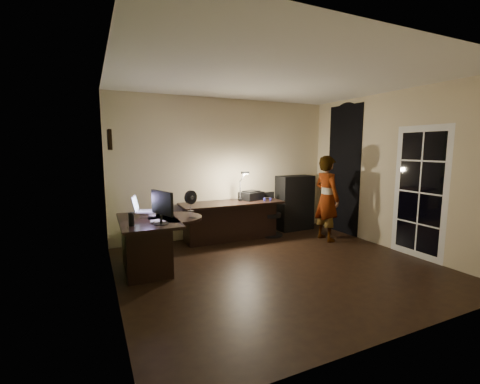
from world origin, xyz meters
name	(u,v)px	position (x,y,z in m)	size (l,w,h in m)	color
floor	(279,267)	(0.00, 0.00, -0.01)	(4.50, 4.00, 0.01)	black
ceiling	(282,78)	(0.00, 0.00, 2.71)	(4.50, 4.00, 0.01)	silver
wall_back	(226,168)	(0.00, 2.00, 1.35)	(4.50, 0.01, 2.70)	beige
wall_front	(405,195)	(0.00, -2.00, 1.35)	(4.50, 0.01, 2.70)	beige
wall_left	(111,184)	(-2.25, 0.00, 1.35)	(0.01, 4.00, 2.70)	beige
wall_right	(392,171)	(2.25, 0.00, 1.35)	(0.01, 4.00, 2.70)	beige
green_wall_overlay	(112,184)	(-2.24, 0.00, 1.35)	(0.00, 4.00, 2.70)	#4A5E28
arched_doorway	(344,170)	(2.24, 1.15, 1.30)	(0.01, 0.90, 2.60)	black
french_door	(420,193)	(2.24, -0.55, 1.05)	(0.02, 0.92, 2.10)	white
framed_picture	(110,140)	(-2.22, 0.45, 1.85)	(0.04, 0.30, 0.25)	black
desk_left	(149,244)	(-1.75, 0.74, 0.37)	(0.79, 1.28, 0.74)	black
desk_right	(232,221)	(-0.06, 1.61, 0.37)	(1.95, 0.68, 0.73)	black
cabinet	(295,203)	(1.49, 1.78, 0.58)	(0.77, 0.39, 1.16)	black
laptop_stand	(148,214)	(-1.73, 0.90, 0.78)	(0.22, 0.19, 0.09)	silver
laptop	(147,203)	(-1.73, 0.90, 0.94)	(0.36, 0.34, 0.25)	silver
monitor	(161,212)	(-1.64, 0.37, 0.90)	(0.10, 0.50, 0.33)	black
mouse	(153,222)	(-1.73, 0.48, 0.75)	(0.06, 0.10, 0.04)	silver
phone	(194,218)	(-1.13, 0.57, 0.73)	(0.07, 0.13, 0.01)	black
pen	(181,224)	(-1.39, 0.26, 0.74)	(0.01, 0.15, 0.01)	black
speaker	(131,219)	(-2.01, 0.44, 0.82)	(0.07, 0.07, 0.18)	black
notepad	(158,221)	(-1.64, 0.58, 0.74)	(0.15, 0.21, 0.01)	silver
desk_fan	(191,201)	(-1.01, 1.12, 0.90)	(0.22, 0.12, 0.35)	black
headphones	(267,199)	(0.63, 1.47, 0.76)	(0.17, 0.07, 0.08)	#26269F
printer	(251,196)	(0.40, 1.70, 0.82)	(0.42, 0.33, 0.19)	black
desk_lamp	(240,185)	(0.14, 1.66, 1.03)	(0.15, 0.28, 0.62)	black
office_chair	(271,215)	(0.77, 1.55, 0.43)	(0.48, 0.48, 0.86)	black
person	(327,198)	(1.56, 0.84, 0.80)	(0.57, 0.38, 1.61)	#D8A88C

